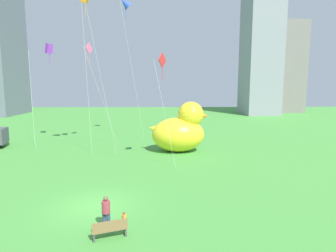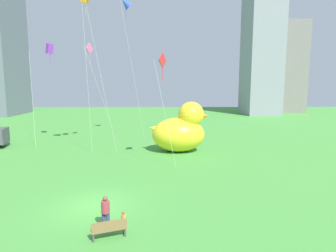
{
  "view_description": "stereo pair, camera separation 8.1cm",
  "coord_description": "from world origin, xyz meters",
  "px_view_note": "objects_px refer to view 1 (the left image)",
  "views": [
    {
      "loc": [
        3.94,
        -15.87,
        7.01
      ],
      "look_at": [
        4.35,
        5.01,
        3.92
      ],
      "focal_mm": 30.99,
      "sensor_mm": 36.0,
      "label": 1
    },
    {
      "loc": [
        4.02,
        -15.87,
        7.01
      ],
      "look_at": [
        4.35,
        5.01,
        3.92
      ],
      "focal_mm": 30.99,
      "sensor_mm": 36.0,
      "label": 2
    }
  ],
  "objects_px": {
    "person_adult": "(106,211)",
    "giant_inflatable_duck": "(180,130)",
    "park_bench": "(110,229)",
    "kite_blue": "(125,3)",
    "kite_red": "(162,64)",
    "person_child": "(124,220)",
    "kite_pink": "(90,53)",
    "kite_purple": "(49,49)"
  },
  "relations": [
    {
      "from": "park_bench",
      "to": "person_child",
      "type": "xyz_separation_m",
      "value": [
        0.55,
        0.78,
        0.03
      ]
    },
    {
      "from": "giant_inflatable_duck",
      "to": "kite_purple",
      "type": "distance_m",
      "value": 17.61
    },
    {
      "from": "person_adult",
      "to": "kite_blue",
      "type": "bearing_deg",
      "value": 94.09
    },
    {
      "from": "kite_red",
      "to": "kite_pink",
      "type": "xyz_separation_m",
      "value": [
        -7.99,
        8.67,
        1.8
      ]
    },
    {
      "from": "kite_blue",
      "to": "person_adult",
      "type": "bearing_deg",
      "value": -85.91
    },
    {
      "from": "person_adult",
      "to": "kite_red",
      "type": "distance_m",
      "value": 13.71
    },
    {
      "from": "person_child",
      "to": "kite_blue",
      "type": "distance_m",
      "value": 28.24
    },
    {
      "from": "person_adult",
      "to": "kite_pink",
      "type": "distance_m",
      "value": 22.47
    },
    {
      "from": "park_bench",
      "to": "kite_red",
      "type": "height_order",
      "value": "kite_red"
    },
    {
      "from": "park_bench",
      "to": "person_adult",
      "type": "relative_size",
      "value": 1.0
    },
    {
      "from": "kite_blue",
      "to": "kite_red",
      "type": "bearing_deg",
      "value": -69.83
    },
    {
      "from": "kite_red",
      "to": "park_bench",
      "type": "bearing_deg",
      "value": -101.46
    },
    {
      "from": "park_bench",
      "to": "kite_blue",
      "type": "xyz_separation_m",
      "value": [
        -1.98,
        23.99,
        15.93
      ]
    },
    {
      "from": "kite_red",
      "to": "person_adult",
      "type": "bearing_deg",
      "value": -104.04
    },
    {
      "from": "kite_red",
      "to": "person_child",
      "type": "bearing_deg",
      "value": -99.51
    },
    {
      "from": "kite_pink",
      "to": "person_child",
      "type": "bearing_deg",
      "value": -72.89
    },
    {
      "from": "kite_blue",
      "to": "kite_pink",
      "type": "height_order",
      "value": "kite_blue"
    },
    {
      "from": "park_bench",
      "to": "person_adult",
      "type": "height_order",
      "value": "person_adult"
    },
    {
      "from": "park_bench",
      "to": "kite_blue",
      "type": "relative_size",
      "value": 0.1
    },
    {
      "from": "person_child",
      "to": "kite_red",
      "type": "distance_m",
      "value": 13.91
    },
    {
      "from": "kite_purple",
      "to": "kite_red",
      "type": "xyz_separation_m",
      "value": [
        12.86,
        -9.61,
        -2.26
      ]
    },
    {
      "from": "park_bench",
      "to": "person_child",
      "type": "relative_size",
      "value": 1.8
    },
    {
      "from": "person_child",
      "to": "kite_pink",
      "type": "bearing_deg",
      "value": 107.11
    },
    {
      "from": "person_adult",
      "to": "kite_pink",
      "type": "relative_size",
      "value": 0.14
    },
    {
      "from": "park_bench",
      "to": "kite_pink",
      "type": "bearing_deg",
      "value": 105.07
    },
    {
      "from": "park_bench",
      "to": "kite_pink",
      "type": "relative_size",
      "value": 0.14
    },
    {
      "from": "person_adult",
      "to": "giant_inflatable_duck",
      "type": "bearing_deg",
      "value": 74.13
    },
    {
      "from": "park_bench",
      "to": "kite_pink",
      "type": "height_order",
      "value": "kite_pink"
    },
    {
      "from": "person_child",
      "to": "park_bench",
      "type": "bearing_deg",
      "value": -125.28
    },
    {
      "from": "kite_purple",
      "to": "giant_inflatable_duck",
      "type": "bearing_deg",
      "value": -17.43
    },
    {
      "from": "person_adult",
      "to": "giant_inflatable_duck",
      "type": "height_order",
      "value": "giant_inflatable_duck"
    },
    {
      "from": "kite_pink",
      "to": "person_adult",
      "type": "bearing_deg",
      "value": -75.14
    },
    {
      "from": "park_bench",
      "to": "kite_purple",
      "type": "relative_size",
      "value": 0.14
    },
    {
      "from": "person_adult",
      "to": "kite_purple",
      "type": "relative_size",
      "value": 0.14
    },
    {
      "from": "giant_inflatable_duck",
      "to": "kite_red",
      "type": "height_order",
      "value": "kite_red"
    },
    {
      "from": "kite_red",
      "to": "kite_pink",
      "type": "bearing_deg",
      "value": 132.68
    },
    {
      "from": "giant_inflatable_duck",
      "to": "kite_pink",
      "type": "height_order",
      "value": "kite_pink"
    },
    {
      "from": "giant_inflatable_duck",
      "to": "kite_blue",
      "type": "xyz_separation_m",
      "value": [
        -6.21,
        7.0,
        14.2
      ]
    },
    {
      "from": "person_child",
      "to": "giant_inflatable_duck",
      "type": "relative_size",
      "value": 0.15
    },
    {
      "from": "person_child",
      "to": "kite_purple",
      "type": "height_order",
      "value": "kite_purple"
    },
    {
      "from": "kite_purple",
      "to": "kite_pink",
      "type": "height_order",
      "value": "kite_purple"
    },
    {
      "from": "person_child",
      "to": "kite_red",
      "type": "relative_size",
      "value": 0.1
    }
  ]
}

